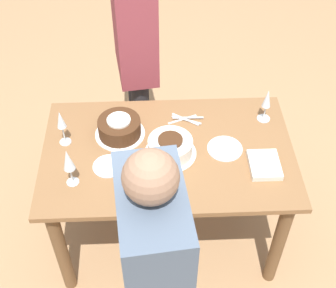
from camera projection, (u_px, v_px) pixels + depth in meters
ground_plane at (168, 232)px, 2.94m from camera, size 12.00×12.00×0.00m
dining_table at (168, 168)px, 2.50m from camera, size 1.30×0.80×0.75m
cake_center_white at (170, 147)px, 2.36m from camera, size 0.27×0.27×0.10m
cake_front_chocolate at (119, 128)px, 2.46m from camera, size 0.26×0.26×0.11m
wine_glass_near at (61, 122)px, 2.34m from camera, size 0.06×0.06×0.21m
wine_glass_far at (68, 161)px, 2.15m from camera, size 0.06×0.06×0.22m
wine_glass_extra at (267, 101)px, 2.48m from camera, size 0.07×0.07×0.20m
dessert_plate_left at (225, 149)px, 2.41m from camera, size 0.18×0.18×0.01m
dessert_plate_right at (108, 166)px, 2.33m from camera, size 0.15×0.15×0.01m
fork_pile at (186, 119)px, 2.57m from camera, size 0.20×0.11×0.01m
napkin_stack at (264, 165)px, 2.32m from camera, size 0.15×0.19×0.03m
person_cutting at (135, 44)px, 2.73m from camera, size 0.27×0.43×1.58m
person_watching at (154, 270)px, 1.74m from camera, size 0.26×0.42×1.55m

